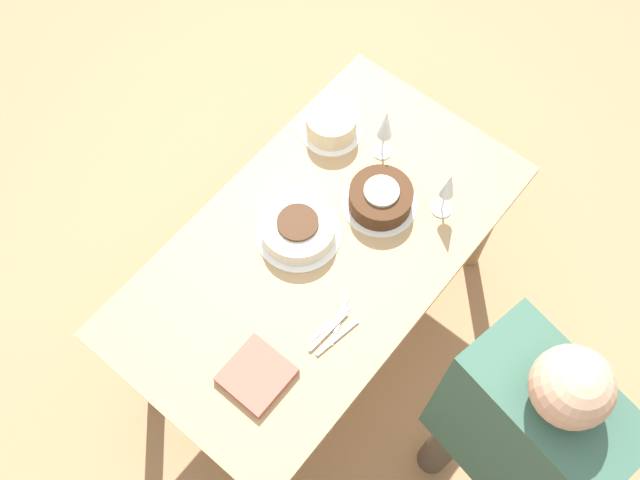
{
  "coord_description": "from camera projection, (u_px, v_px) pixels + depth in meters",
  "views": [
    {
      "loc": [
        -0.77,
        -0.63,
        2.85
      ],
      "look_at": [
        0.0,
        0.0,
        0.79
      ],
      "focal_mm": 40.0,
      "sensor_mm": 36.0,
      "label": 1
    }
  ],
  "objects": [
    {
      "name": "napkin_stack",
      "position": [
        257.0,
        375.0,
        2.13
      ],
      "size": [
        0.19,
        0.18,
        0.03
      ],
      "color": "#B75B4C",
      "rests_on": "dining_table"
    },
    {
      "name": "cake_back_decorated",
      "position": [
        331.0,
        124.0,
        2.49
      ],
      "size": [
        0.22,
        0.22,
        0.1
      ],
      "color": "white",
      "rests_on": "dining_table"
    },
    {
      "name": "cake_front_chocolate",
      "position": [
        380.0,
        198.0,
        2.37
      ],
      "size": [
        0.25,
        0.25,
        0.1
      ],
      "color": "white",
      "rests_on": "dining_table"
    },
    {
      "name": "wine_glass_near",
      "position": [
        448.0,
        187.0,
        2.27
      ],
      "size": [
        0.07,
        0.07,
        0.22
      ],
      "color": "silver",
      "rests_on": "dining_table"
    },
    {
      "name": "wine_glass_far",
      "position": [
        385.0,
        126.0,
        2.35
      ],
      "size": [
        0.06,
        0.06,
        0.24
      ],
      "color": "silver",
      "rests_on": "dining_table"
    },
    {
      "name": "person_cutting",
      "position": [
        508.0,
        437.0,
        1.89
      ],
      "size": [
        0.29,
        0.43,
        1.54
      ],
      "rotation": [
        0.0,
        0.0,
        1.38
      ],
      "color": "#4C4238",
      "rests_on": "ground_plane"
    },
    {
      "name": "ground_plane",
      "position": [
        320.0,
        322.0,
        3.0
      ],
      "size": [
        12.0,
        12.0,
        0.0
      ],
      "primitive_type": "plane",
      "color": "#A87F56"
    },
    {
      "name": "dining_table",
      "position": [
        320.0,
        262.0,
        2.45
      ],
      "size": [
        1.44,
        0.8,
        0.74
      ],
      "color": "tan",
      "rests_on": "ground_plane"
    },
    {
      "name": "fork_pile",
      "position": [
        334.0,
        328.0,
        2.21
      ],
      "size": [
        0.22,
        0.09,
        0.01
      ],
      "color": "silver",
      "rests_on": "dining_table"
    },
    {
      "name": "cake_center_white",
      "position": [
        298.0,
        228.0,
        2.32
      ],
      "size": [
        0.29,
        0.29,
        0.09
      ],
      "color": "white",
      "rests_on": "dining_table"
    }
  ]
}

